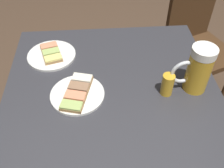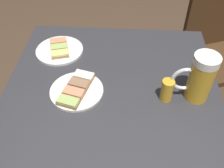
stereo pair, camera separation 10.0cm
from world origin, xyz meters
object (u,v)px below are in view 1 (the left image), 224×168
(plate_far, at_px, (77,93))
(cafe_chair, at_px, (196,36))
(plate_near, at_px, (51,54))
(beer_glass_small, at_px, (167,85))
(beer_mug, at_px, (198,69))

(plate_far, xyz_separation_m, cafe_chair, (0.69, -0.73, -0.25))
(plate_near, relative_size, beer_glass_small, 2.38)
(plate_far, height_order, cafe_chair, cafe_chair)
(plate_far, bearing_deg, plate_near, 25.68)
(plate_far, distance_m, cafe_chair, 1.03)
(plate_far, relative_size, cafe_chair, 0.22)
(plate_near, bearing_deg, beer_mug, -112.85)
(beer_mug, height_order, cafe_chair, beer_mug)
(plate_far, relative_size, beer_mug, 1.08)
(beer_mug, xyz_separation_m, beer_glass_small, (-0.02, 0.11, -0.05))
(beer_mug, bearing_deg, plate_near, 67.15)
(plate_far, bearing_deg, cafe_chair, -46.63)
(plate_far, height_order, beer_glass_small, beer_glass_small)
(cafe_chair, bearing_deg, plate_near, 7.01)
(beer_mug, distance_m, beer_glass_small, 0.12)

